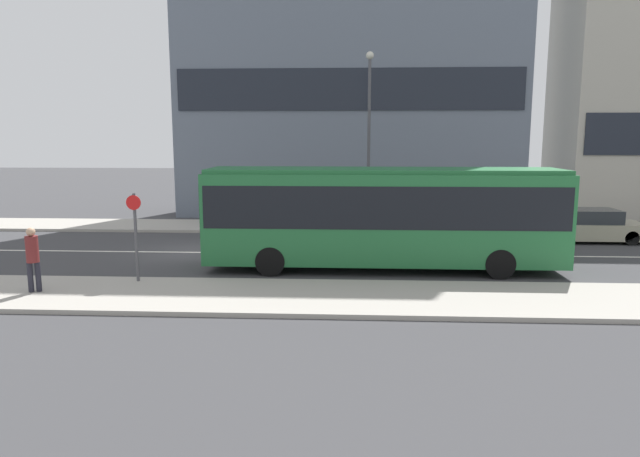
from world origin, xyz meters
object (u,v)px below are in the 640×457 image
(pedestrian_near_stop, at_px, (33,255))
(street_lamp, at_px, (369,125))
(parked_car_0, at_px, (468,225))
(bus_stop_sign, at_px, (135,230))
(parked_car_1, at_px, (589,226))
(city_bus, at_px, (382,212))

(pedestrian_near_stop, relative_size, street_lamp, 0.23)
(parked_car_0, height_order, pedestrian_near_stop, pedestrian_near_stop)
(pedestrian_near_stop, xyz_separation_m, bus_stop_sign, (2.46, 1.35, 0.51))
(parked_car_1, bearing_deg, city_bus, -147.96)
(city_bus, height_order, bus_stop_sign, city_bus)
(bus_stop_sign, height_order, street_lamp, street_lamp)
(street_lamp, bearing_deg, parked_car_0, -20.32)
(city_bus, bearing_deg, parked_car_0, 54.78)
(parked_car_0, xyz_separation_m, street_lamp, (-4.34, 1.61, 4.37))
(parked_car_0, bearing_deg, street_lamp, 159.68)
(parked_car_1, bearing_deg, bus_stop_sign, -153.65)
(parked_car_0, distance_m, bus_stop_sign, 14.44)
(parked_car_0, bearing_deg, bus_stop_sign, -143.70)
(city_bus, xyz_separation_m, street_lamp, (-0.25, 7.61, 3.03))
(parked_car_0, height_order, street_lamp, street_lamp)
(parked_car_0, xyz_separation_m, pedestrian_near_stop, (-14.06, -9.87, 0.56))
(parked_car_1, relative_size, bus_stop_sign, 1.67)
(city_bus, relative_size, bus_stop_sign, 4.43)
(pedestrian_near_stop, relative_size, bus_stop_sign, 0.69)
(city_bus, height_order, pedestrian_near_stop, city_bus)
(city_bus, xyz_separation_m, parked_car_0, (4.09, 6.00, -1.34))
(parked_car_0, relative_size, parked_car_1, 0.95)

